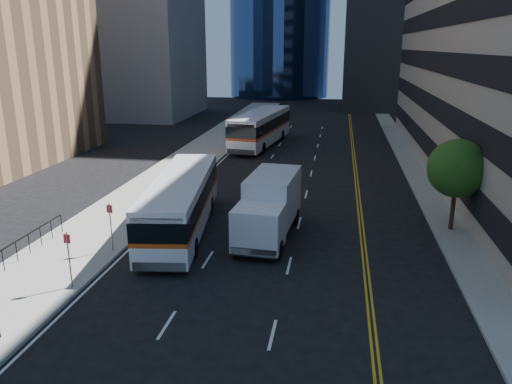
# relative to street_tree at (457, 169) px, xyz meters

# --- Properties ---
(ground) EXTENTS (160.00, 160.00, 0.00)m
(ground) POSITION_rel_street_tree_xyz_m (-9.00, -8.00, -3.64)
(ground) COLOR black
(ground) RESTS_ON ground
(sidewalk_west) EXTENTS (5.00, 90.00, 0.15)m
(sidewalk_west) POSITION_rel_street_tree_xyz_m (-19.50, 17.00, -3.57)
(sidewalk_west) COLOR gray
(sidewalk_west) RESTS_ON ground
(sidewalk_east) EXTENTS (2.00, 90.00, 0.15)m
(sidewalk_east) POSITION_rel_street_tree_xyz_m (-0.00, 17.00, -3.57)
(sidewalk_east) COLOR gray
(sidewalk_east) RESTS_ON ground
(street_tree) EXTENTS (3.20, 3.20, 5.10)m
(street_tree) POSITION_rel_street_tree_xyz_m (0.00, 0.00, 0.00)
(street_tree) COLOR #332114
(street_tree) RESTS_ON sidewalk_east
(bus_front) EXTENTS (4.24, 12.36, 3.12)m
(bus_front) POSITION_rel_street_tree_xyz_m (-14.91, -2.36, -1.94)
(bus_front) COLOR white
(bus_front) RESTS_ON ground
(bus_rear) EXTENTS (4.63, 13.70, 3.47)m
(bus_rear) POSITION_rel_street_tree_xyz_m (-14.40, 23.21, -1.75)
(bus_rear) COLOR white
(bus_rear) RESTS_ON ground
(box_truck) EXTENTS (2.91, 7.12, 3.33)m
(box_truck) POSITION_rel_street_tree_xyz_m (-9.95, -2.49, -1.88)
(box_truck) COLOR silver
(box_truck) RESTS_ON ground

